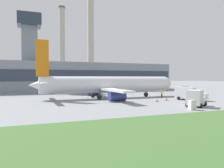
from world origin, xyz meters
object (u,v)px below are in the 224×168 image
at_px(airplane, 106,85).
at_px(fuel_truck, 196,99).
at_px(ground_crew_person, 162,94).
at_px(baggage_truck, 189,94).
at_px(pushback_tug, 185,92).

bearing_deg(airplane, fuel_truck, -66.67).
xyz_separation_m(airplane, ground_crew_person, (11.68, -3.28, -1.95)).
bearing_deg(airplane, baggage_truck, -35.90).
relative_size(baggage_truck, fuel_truck, 1.36).
relative_size(airplane, baggage_truck, 5.16).
relative_size(airplane, ground_crew_person, 18.38).
bearing_deg(airplane, ground_crew_person, -15.70).
height_order(fuel_truck, ground_crew_person, fuel_truck).
bearing_deg(baggage_truck, ground_crew_person, 104.99).
xyz_separation_m(pushback_tug, ground_crew_person, (-6.73, -0.33, -0.15)).
bearing_deg(ground_crew_person, fuel_truck, -105.58).
bearing_deg(pushback_tug, ground_crew_person, -177.21).
distance_m(airplane, fuel_truck, 19.39).
xyz_separation_m(airplane, baggage_truck, (13.40, -9.70, -1.60)).
height_order(baggage_truck, fuel_truck, fuel_truck).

